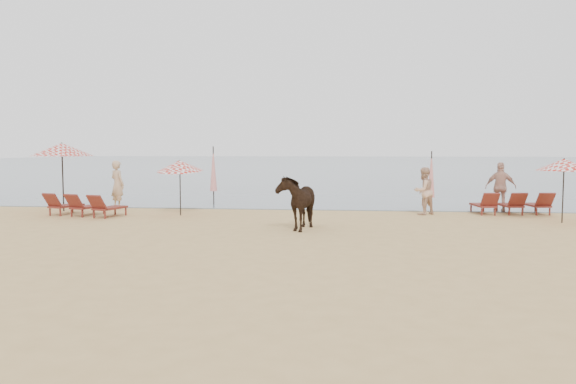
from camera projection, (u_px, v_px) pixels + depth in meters
name	position (u px, v px, depth m)	size (l,w,h in m)	color
ground	(263.00, 262.00, 11.95)	(120.00, 120.00, 0.00)	tan
sea	(338.00, 163.00, 91.23)	(160.00, 140.00, 0.06)	#51606B
lounger_cluster_left	(84.00, 205.00, 19.90)	(2.86, 2.13, 0.56)	maroon
lounger_cluster_right	(512.00, 204.00, 20.44)	(2.74, 1.84, 0.56)	maroon
umbrella_open_left_a	(62.00, 150.00, 21.30)	(2.31, 2.31, 2.63)	black
umbrella_open_left_b	(180.00, 166.00, 20.04)	(1.62, 1.65, 2.06)	black
umbrella_open_right	(564.00, 165.00, 17.98)	(1.72, 1.72, 2.09)	black
umbrella_closed_left	(213.00, 169.00, 23.59)	(0.30, 0.30, 2.49)	black
umbrella_closed_right	(431.00, 175.00, 21.05)	(0.28, 0.28, 2.31)	black
cow	(297.00, 202.00, 16.70)	(0.88, 1.93, 1.63)	black
beachgoer_left	(118.00, 185.00, 22.33)	(0.70, 0.46, 1.92)	tan
beachgoer_right_a	(424.00, 191.00, 20.32)	(0.84, 0.65, 1.72)	tan
beachgoer_right_b	(501.00, 187.00, 21.18)	(1.10, 0.46, 1.88)	tan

